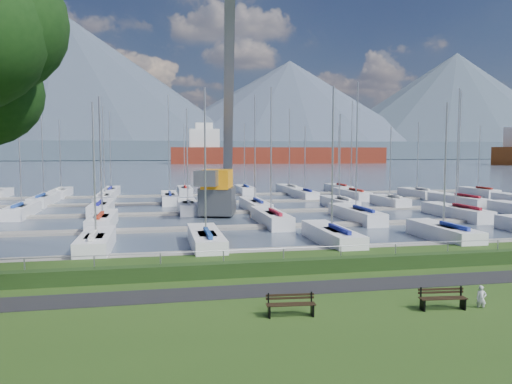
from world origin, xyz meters
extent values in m
cube|color=black|center=(0.00, -3.00, 0.01)|extent=(160.00, 2.00, 0.04)
cube|color=#424E61|center=(0.00, 260.00, -0.40)|extent=(800.00, 540.00, 0.20)
cube|color=#1E3513|center=(0.00, -0.40, 0.35)|extent=(80.00, 0.70, 0.70)
cylinder|color=gray|center=(0.00, 0.00, 1.20)|extent=(80.00, 0.04, 0.04)
cube|color=#465666|center=(0.00, 330.00, 6.00)|extent=(900.00, 80.00, 12.00)
cone|color=#3B4657|center=(-80.00, 400.00, 57.50)|extent=(340.00, 340.00, 115.00)
cone|color=#414C5F|center=(110.00, 410.00, 42.50)|extent=(300.00, 300.00, 85.00)
cone|color=#3C4958|center=(280.00, 420.00, 50.00)|extent=(320.00, 320.00, 100.00)
cube|color=slate|center=(0.00, 6.00, -0.22)|extent=(90.00, 1.60, 0.25)
cube|color=slate|center=(0.00, 16.00, -0.22)|extent=(90.00, 1.60, 0.25)
cube|color=slate|center=(0.00, 26.00, -0.22)|extent=(90.00, 1.60, 0.25)
cube|color=gray|center=(0.00, 36.00, -0.22)|extent=(90.00, 1.60, 0.25)
cube|color=gray|center=(0.00, 46.00, -0.22)|extent=(90.00, 1.60, 0.25)
cube|color=black|center=(-3.19, -6.41, 0.23)|extent=(0.10, 0.40, 0.45)
cube|color=black|center=(-3.17, -6.23, 0.65)|extent=(0.05, 0.05, 0.40)
cube|color=black|center=(-1.60, -6.55, 0.23)|extent=(0.10, 0.40, 0.45)
cube|color=black|center=(-1.58, -6.37, 0.65)|extent=(0.05, 0.05, 0.40)
cube|color=black|center=(-2.41, -6.63, 0.45)|extent=(1.80, 0.26, 0.04)
cube|color=black|center=(-2.39, -6.48, 0.45)|extent=(1.80, 0.26, 0.04)
cube|color=black|center=(-2.38, -6.33, 0.45)|extent=(1.80, 0.26, 0.04)
cube|color=black|center=(-2.37, -6.28, 0.62)|extent=(1.80, 0.20, 0.08)
cube|color=black|center=(-2.37, -6.28, 0.74)|extent=(1.80, 0.20, 0.08)
cube|color=black|center=(2.68, -6.80, 0.23)|extent=(0.10, 0.40, 0.45)
cube|color=black|center=(2.69, -6.62, 0.65)|extent=(0.05, 0.05, 0.40)
cube|color=black|center=(4.27, -6.96, 0.23)|extent=(0.10, 0.40, 0.45)
cube|color=black|center=(4.29, -6.78, 0.65)|extent=(0.05, 0.05, 0.40)
cube|color=black|center=(3.46, -7.02, 0.45)|extent=(1.80, 0.28, 0.04)
cube|color=black|center=(3.47, -6.88, 0.45)|extent=(1.80, 0.28, 0.04)
cube|color=black|center=(3.49, -6.73, 0.45)|extent=(1.80, 0.28, 0.04)
cube|color=black|center=(3.49, -6.68, 0.62)|extent=(1.80, 0.22, 0.08)
cube|color=black|center=(3.49, -6.68, 0.74)|extent=(1.80, 0.22, 0.08)
imported|color=#B8B9BF|center=(5.04, -6.97, 0.51)|extent=(0.43, 0.36, 1.02)
cube|color=#52565A|center=(-1.44, 23.86, 1.20)|extent=(3.97, 3.97, 2.60)
cube|color=orange|center=(-1.44, 23.86, 3.30)|extent=(3.45, 3.99, 1.80)
cube|color=slate|center=(0.36, 28.36, 12.30)|extent=(2.21, 11.26, 19.89)
cube|color=slate|center=(-2.64, 21.86, 3.50)|extent=(2.54, 2.67, 1.40)
cube|color=maroon|center=(51.46, 213.74, 2.50)|extent=(104.35, 22.94, 10.00)
cube|color=silver|center=(15.24, 215.47, 10.00)|extent=(14.65, 14.65, 12.00)
cube|color=silver|center=(15.24, 215.47, 17.00)|extent=(8.37, 8.37, 4.00)
camera|label=1|loc=(-7.11, -23.62, 6.04)|focal=35.00mm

